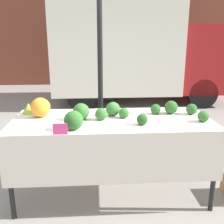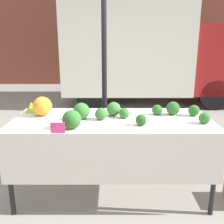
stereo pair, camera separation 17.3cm
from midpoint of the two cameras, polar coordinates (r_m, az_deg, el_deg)
The scene contains 17 objects.
ground_plane at distance 3.24m, azimuth 1.60°, elevation -17.07°, with size 40.00×40.00×0.00m, color gray.
tent_pole at distance 3.62m, azimuth -0.31°, elevation 8.92°, with size 0.07×0.07×2.65m.
parked_truck at distance 7.47m, azimuth 7.87°, elevation 13.34°, with size 4.70×2.24×2.78m.
market_table at distance 2.82m, azimuth 1.76°, elevation -4.06°, with size 2.16×0.91×0.91m.
orange_cauliflower at distance 3.03m, azimuth -13.39°, elevation 1.21°, with size 0.22×0.22×0.22m.
romanesco_head at distance 3.23m, azimuth -15.69°, elevation 1.05°, with size 0.15×0.15×0.12m.
broccoli_head_0 at distance 2.95m, azimuth 2.05°, elevation 0.65°, with size 0.16×0.16×0.16m.
broccoli_head_1 at distance 2.81m, azimuth -0.64°, elevation -0.42°, with size 0.13×0.13×0.13m.
broccoli_head_2 at distance 2.88m, azimuth 21.13°, elevation -1.25°, with size 0.12×0.12×0.12m.
broccoli_head_3 at distance 3.12m, azimuth 18.94°, elevation 0.31°, with size 0.13×0.13×0.13m.
broccoli_head_4 at distance 3.06m, azimuth 11.37°, elevation 0.46°, with size 0.12×0.12×0.12m.
broccoli_head_5 at distance 2.87m, azimuth 4.39°, elevation -0.29°, with size 0.11×0.11×0.11m.
broccoli_head_6 at distance 2.65m, azimuth 8.23°, elevation -1.75°, with size 0.11×0.11×0.11m.
broccoli_head_7 at distance 3.09m, azimuth 14.71°, elevation 0.79°, with size 0.15×0.15×0.15m.
broccoli_head_8 at distance 2.84m, azimuth -4.96°, elevation 0.20°, with size 0.18×0.18×0.18m.
broccoli_head_9 at distance 2.54m, azimuth -6.83°, elevation -1.64°, with size 0.19×0.19×0.19m.
price_sign at distance 2.45m, azimuth -9.77°, elevation -3.46°, with size 0.13×0.01×0.10m.
Camera 2 is at (-0.00, -2.72, 1.75)m, focal length 42.00 mm.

